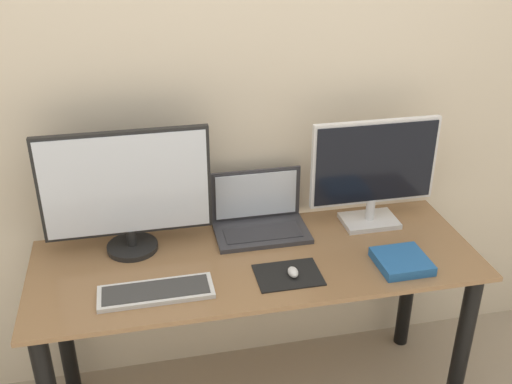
{
  "coord_description": "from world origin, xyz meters",
  "views": [
    {
      "loc": [
        -0.39,
        -1.51,
        1.94
      ],
      "look_at": [
        0.02,
        0.39,
        0.95
      ],
      "focal_mm": 42.0,
      "sensor_mm": 36.0,
      "label": 1
    }
  ],
  "objects": [
    {
      "name": "keyboard",
      "position": [
        -0.38,
        0.16,
        0.74
      ],
      "size": [
        0.38,
        0.14,
        0.02
      ],
      "color": "silver",
      "rests_on": "desk"
    },
    {
      "name": "wall_back",
      "position": [
        0.0,
        0.66,
        1.25
      ],
      "size": [
        7.0,
        0.05,
        2.5
      ],
      "color": "beige",
      "rests_on": "ground_plane"
    },
    {
      "name": "monitor_left",
      "position": [
        -0.44,
        0.46,
        0.97
      ],
      "size": [
        0.61,
        0.19,
        0.47
      ],
      "color": "black",
      "rests_on": "desk"
    },
    {
      "name": "desk",
      "position": [
        0.0,
        0.3,
        0.58
      ],
      "size": [
        1.63,
        0.59,
        0.73
      ],
      "color": "olive",
      "rests_on": "ground_plane"
    },
    {
      "name": "mouse",
      "position": [
        0.1,
        0.16,
        0.75
      ],
      "size": [
        0.04,
        0.06,
        0.03
      ],
      "color": "silver",
      "rests_on": "mousepad"
    },
    {
      "name": "mousepad",
      "position": [
        0.08,
        0.17,
        0.73
      ],
      "size": [
        0.23,
        0.17,
        0.0
      ],
      "color": "black",
      "rests_on": "desk"
    },
    {
      "name": "laptop",
      "position": [
        0.05,
        0.5,
        0.78
      ],
      "size": [
        0.36,
        0.23,
        0.23
      ],
      "color": "#333338",
      "rests_on": "desk"
    },
    {
      "name": "monitor_right",
      "position": [
        0.5,
        0.46,
        0.96
      ],
      "size": [
        0.5,
        0.15,
        0.44
      ],
      "color": "silver",
      "rests_on": "desk"
    },
    {
      "name": "book",
      "position": [
        0.5,
        0.14,
        0.74
      ],
      "size": [
        0.18,
        0.19,
        0.03
      ],
      "color": "#235B9E",
      "rests_on": "desk"
    }
  ]
}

